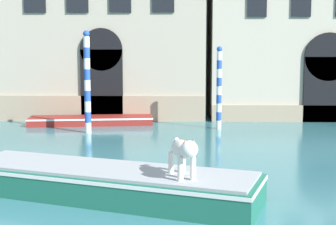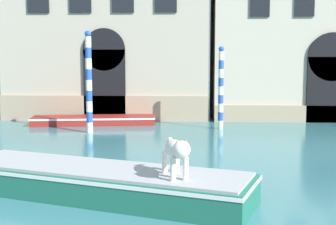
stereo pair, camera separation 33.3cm
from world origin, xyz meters
name	(u,v)px [view 1 (the left image)]	position (x,y,z in m)	size (l,w,h in m)	color
boat_foreground	(104,181)	(2.34, 5.99, 0.37)	(7.33, 4.08, 0.69)	#1E6651
dog_on_deck	(183,151)	(4.14, 5.11, 1.26)	(0.64, 1.28, 0.88)	silver
boat_moored_near_palazzo	(91,120)	(-0.19, 17.68, 0.21)	(5.98, 2.31, 0.39)	maroon
mooring_pole_0	(219,88)	(5.80, 16.44, 1.86)	(0.24, 0.24, 3.68)	white
mooring_pole_2	(87,82)	(0.17, 15.11, 2.17)	(0.27, 0.27, 4.30)	white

